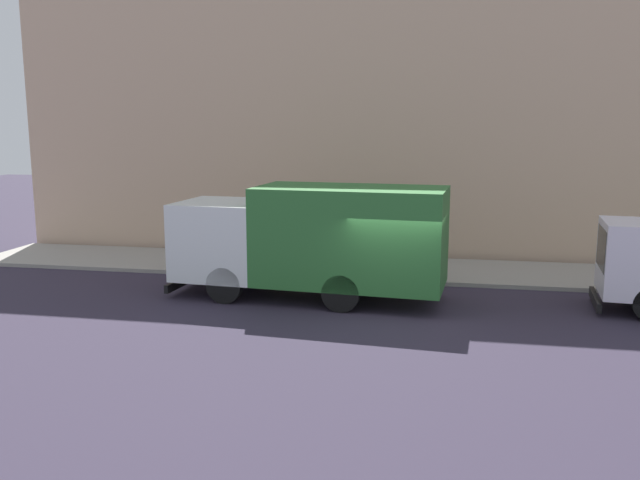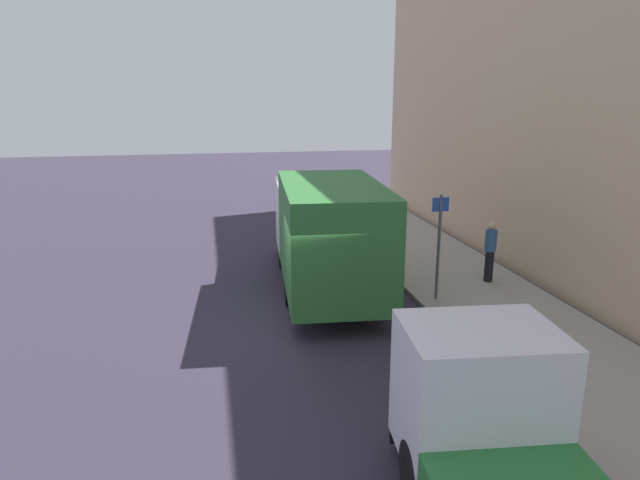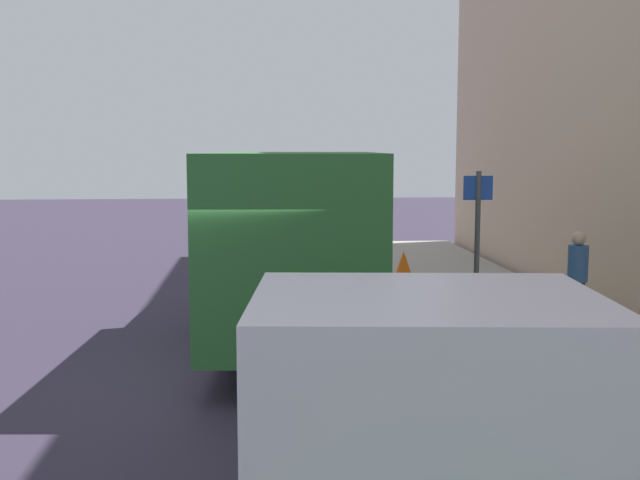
# 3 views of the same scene
# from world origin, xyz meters

# --- Properties ---
(ground) EXTENTS (80.00, 80.00, 0.00)m
(ground) POSITION_xyz_m (0.00, 0.00, 0.00)
(ground) COLOR #2F2839
(sidewalk) EXTENTS (3.66, 30.00, 0.13)m
(sidewalk) POSITION_xyz_m (4.83, 0.00, 0.06)
(sidewalk) COLOR #9B968C
(sidewalk) RESTS_ON ground
(building_facade) EXTENTS (0.50, 30.00, 12.00)m
(building_facade) POSITION_xyz_m (7.16, 0.00, 6.00)
(building_facade) COLOR #D2AE8E
(building_facade) RESTS_ON ground
(large_utility_truck) EXTENTS (3.06, 7.80, 3.17)m
(large_utility_truck) POSITION_xyz_m (0.90, 2.40, 1.73)
(large_utility_truck) COLOR white
(large_utility_truck) RESTS_ON ground
(pedestrian_walking) EXTENTS (0.46, 0.46, 1.75)m
(pedestrian_walking) POSITION_xyz_m (5.53, 1.75, 1.07)
(pedestrian_walking) COLOR black
(pedestrian_walking) RESTS_ON sidewalk
(traffic_cone_orange) EXTENTS (0.51, 0.51, 0.73)m
(traffic_cone_orange) POSITION_xyz_m (3.63, 7.10, 0.49)
(traffic_cone_orange) COLOR orange
(traffic_cone_orange) RESTS_ON sidewalk
(street_sign_post) EXTENTS (0.44, 0.08, 2.78)m
(street_sign_post) POSITION_xyz_m (3.50, 0.71, 1.75)
(street_sign_post) COLOR #4C5156
(street_sign_post) RESTS_ON sidewalk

